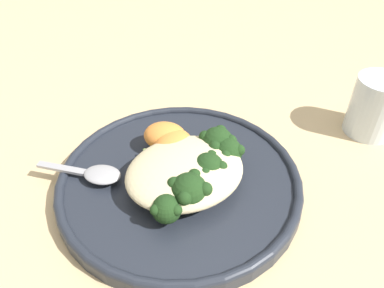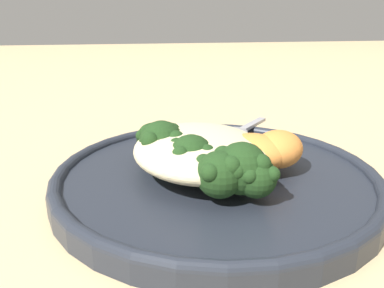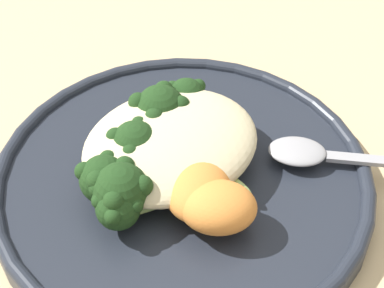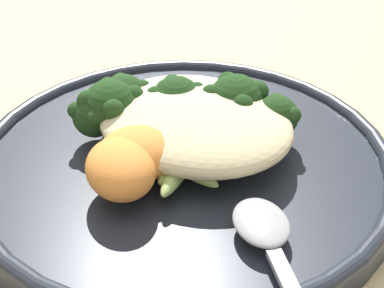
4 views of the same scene
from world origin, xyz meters
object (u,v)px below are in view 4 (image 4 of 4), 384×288
plate (179,163)px  broccoli_stalk_3 (200,128)px  broccoli_stalk_4 (177,110)px  broccoli_stalk_2 (228,111)px  sweet_potato_chunk_0 (141,152)px  broccoli_stalk_6 (121,115)px  broccoli_stalk_0 (255,128)px  broccoli_stalk_5 (130,106)px  broccoli_stalk_1 (225,140)px  quinoa_mound (192,121)px  broccoli_stalk_7 (112,126)px  sweet_potato_chunk_1 (121,169)px  spoon (265,232)px

plate → broccoli_stalk_3: (-0.01, -0.02, 0.02)m
broccoli_stalk_3 → broccoli_stalk_4: (0.02, -0.00, 0.01)m
broccoli_stalk_2 → broccoli_stalk_4: 0.04m
broccoli_stalk_2 → sweet_potato_chunk_0: size_ratio=1.93×
broccoli_stalk_3 → sweet_potato_chunk_0: 0.05m
broccoli_stalk_4 → broccoli_stalk_6: (0.03, 0.03, 0.00)m
broccoli_stalk_0 → broccoli_stalk_5: (0.09, 0.03, 0.00)m
broccoli_stalk_0 → broccoli_stalk_2: 0.02m
broccoli_stalk_1 → broccoli_stalk_4: size_ratio=1.11×
plate → quinoa_mound: bearing=-96.3°
broccoli_stalk_4 → broccoli_stalk_7: bearing=104.1°
broccoli_stalk_0 → sweet_potato_chunk_1: size_ratio=2.05×
broccoli_stalk_4 → spoon: (-0.11, 0.07, -0.01)m
broccoli_stalk_1 → broccoli_stalk_3: size_ratio=0.79×
broccoli_stalk_0 → broccoli_stalk_4: broccoli_stalk_4 is taller
broccoli_stalk_6 → broccoli_stalk_4: bearing=-122.0°
broccoli_stalk_1 → broccoli_stalk_2: size_ratio=0.78×
quinoa_mound → broccoli_stalk_3: quinoa_mound is taller
broccoli_stalk_0 → broccoli_stalk_1: bearing=173.7°
broccoli_stalk_2 → spoon: size_ratio=1.25×
quinoa_mound → broccoli_stalk_7: size_ratio=1.34×
sweet_potato_chunk_1 → broccoli_stalk_7: bearing=-45.6°
plate → broccoli_stalk_0: 0.06m
broccoli_stalk_2 → broccoli_stalk_5: bearing=115.2°
plate → sweet_potato_chunk_0: bearing=79.5°
sweet_potato_chunk_0 → sweet_potato_chunk_1: bearing=91.8°
broccoli_stalk_1 → broccoli_stalk_5: (0.08, 0.01, 0.01)m
sweet_potato_chunk_0 → quinoa_mound: bearing=-99.2°
quinoa_mound → broccoli_stalk_2: broccoli_stalk_2 is taller
broccoli_stalk_4 → broccoli_stalk_0: bearing=-112.2°
quinoa_mound → broccoli_stalk_7: (0.05, 0.03, -0.00)m
broccoli_stalk_4 → broccoli_stalk_6: 0.04m
broccoli_stalk_0 → broccoli_stalk_6: 0.09m
broccoli_stalk_1 → sweet_potato_chunk_1: 0.08m
sweet_potato_chunk_0 → broccoli_stalk_4: bearing=-80.7°
plate → sweet_potato_chunk_1: 0.06m
sweet_potato_chunk_1 → broccoli_stalk_1: bearing=-115.7°
spoon → broccoli_stalk_1: bearing=-179.8°
sweet_potato_chunk_0 → spoon: sweet_potato_chunk_0 is taller
sweet_potato_chunk_1 → spoon: bearing=-174.1°
broccoli_stalk_3 → broccoli_stalk_5: (0.05, 0.01, 0.01)m
spoon → broccoli_stalk_4: bearing=-168.0°
broccoli_stalk_1 → broccoli_stalk_5: 0.08m
broccoli_stalk_7 → sweet_potato_chunk_0: 0.04m
broccoli_stalk_0 → spoon: bearing=-125.6°
broccoli_stalk_0 → broccoli_stalk_5: broccoli_stalk_5 is taller
plate → sweet_potato_chunk_0: (0.01, 0.03, 0.03)m
broccoli_stalk_1 → broccoli_stalk_5: bearing=113.2°
broccoli_stalk_1 → broccoli_stalk_7: size_ratio=0.86×
plate → broccoli_stalk_2: broccoli_stalk_2 is taller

